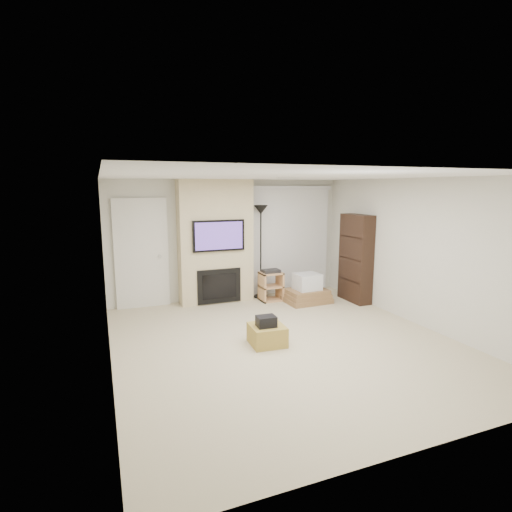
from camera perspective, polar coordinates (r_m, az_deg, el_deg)
name	(u,v)px	position (r m, az deg, el deg)	size (l,w,h in m)	color
floor	(285,342)	(6.27, 4.13, -12.20)	(5.00, 5.50, 0.00)	#C6B894
ceiling	(287,176)	(5.81, 4.44, 11.31)	(5.00, 5.50, 0.00)	white
wall_back	(229,240)	(8.44, -3.87, 2.34)	(5.00, 2.50, 0.00)	beige
wall_front	(427,319)	(3.71, 23.26, -8.21)	(5.00, 2.50, 0.00)	beige
wall_left	(106,276)	(5.34, -20.69, -2.68)	(5.50, 2.50, 0.00)	beige
wall_right	(418,252)	(7.34, 22.14, 0.50)	(5.50, 2.50, 0.00)	beige
hvac_vent	(288,178)	(6.71, 4.52, 11.08)	(0.35, 0.18, 0.01)	silver
ottoman	(267,335)	(6.13, 1.60, -11.19)	(0.50, 0.50, 0.30)	#A48939
black_bag	(266,321)	(6.00, 1.46, -9.31)	(0.28, 0.22, 0.16)	black
fireplace_wall	(216,242)	(8.14, -5.76, 1.94)	(1.50, 0.47, 2.50)	beige
entry_door	(142,254)	(8.08, -16.02, 0.24)	(1.02, 0.11, 2.14)	silver
vertical_blinds	(290,236)	(8.91, 4.84, 2.88)	(1.98, 0.10, 2.37)	silver
floor_lamp	(261,225)	(8.38, 0.69, 4.41)	(0.29, 0.29, 1.97)	black
av_stand	(271,284)	(8.34, 2.15, -4.05)	(0.45, 0.38, 0.66)	tan
box_stack	(307,291)	(8.31, 7.29, -5.03)	(0.91, 0.70, 0.60)	olive
bookshelf	(356,258)	(8.46, 14.07, -0.32)	(0.30, 0.80, 1.80)	black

